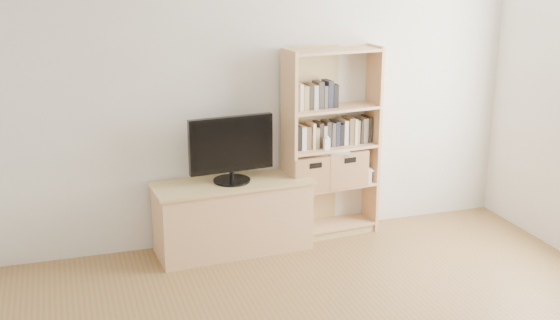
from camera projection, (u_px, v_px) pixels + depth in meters
name	position (u px, v px, depth m)	size (l,w,h in m)	color
back_wall	(263.00, 89.00, 5.81)	(4.50, 0.02, 2.60)	silver
tv_stand	(233.00, 217.00, 5.79)	(1.25, 0.47, 0.57)	tan
bookshelf	(331.00, 144.00, 5.98)	(0.82, 0.29, 1.64)	tan
television	(231.00, 149.00, 5.62)	(0.70, 0.05, 0.55)	black
books_row_mid	(330.00, 132.00, 5.97)	(0.87, 0.17, 0.23)	#1F222F
books_row_upper	(312.00, 97.00, 5.81)	(0.36, 0.13, 0.19)	#1F222F
baby_monitor	(327.00, 144.00, 5.86)	(0.05, 0.03, 0.10)	white
basket_left	(308.00, 171.00, 5.95)	(0.36, 0.30, 0.30)	#8F6240
basket_right	(341.00, 166.00, 6.08)	(0.37, 0.31, 0.31)	#8F6240
laptop	(329.00, 150.00, 5.97)	(0.33, 0.23, 0.03)	silver
magazine_stack	(359.00, 174.00, 6.17)	(0.17, 0.24, 0.11)	beige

